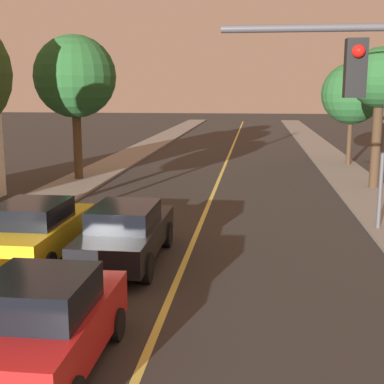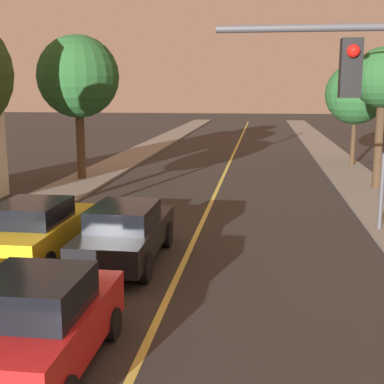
{
  "view_description": "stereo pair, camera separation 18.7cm",
  "coord_description": "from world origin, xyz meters",
  "views": [
    {
      "loc": [
        1.8,
        -3.26,
        4.55
      ],
      "look_at": [
        0.0,
        11.93,
        1.6
      ],
      "focal_mm": 50.0,
      "sensor_mm": 36.0,
      "label": 1
    },
    {
      "loc": [
        1.99,
        -3.24,
        4.55
      ],
      "look_at": [
        0.0,
        11.93,
        1.6
      ],
      "focal_mm": 50.0,
      "sensor_mm": 36.0,
      "label": 2
    }
  ],
  "objects": [
    {
      "name": "car_outer_lane_second",
      "position": [
        -3.94,
        9.85,
        0.86
      ],
      "size": [
        1.97,
        4.57,
        1.66
      ],
      "color": "gold",
      "rests_on": "ground"
    },
    {
      "name": "tree_right_near",
      "position": [
        7.36,
        29.41,
        4.28
      ],
      "size": [
        3.57,
        3.57,
        5.96
      ],
      "color": "#3D2B1C",
      "rests_on": "ground"
    },
    {
      "name": "sidewalk_left",
      "position": [
        -6.72,
        36.0,
        0.06
      ],
      "size": [
        2.5,
        80.0,
        0.12
      ],
      "color": "gray",
      "rests_on": "ground"
    },
    {
      "name": "streetlamp_right",
      "position": [
        5.43,
        14.16,
        4.92
      ],
      "size": [
        1.78,
        0.36,
        7.56
      ],
      "color": "#47474C",
      "rests_on": "ground"
    },
    {
      "name": "car_near_lane_second",
      "position": [
        -1.53,
        10.1,
        0.83
      ],
      "size": [
        1.9,
        4.8,
        1.59
      ],
      "color": "black",
      "rests_on": "ground"
    },
    {
      "name": "car_near_lane_front",
      "position": [
        -1.53,
        4.45,
        0.83
      ],
      "size": [
        1.95,
        3.86,
        1.68
      ],
      "color": "red",
      "rests_on": "ground"
    },
    {
      "name": "road_surface",
      "position": [
        0.0,
        36.0,
        0.01
      ],
      "size": [
        10.95,
        80.0,
        0.01
      ],
      "color": "#2D2B28",
      "rests_on": "ground"
    },
    {
      "name": "tree_left_near",
      "position": [
        -7.02,
        22.55,
        5.13
      ],
      "size": [
        4.01,
        4.01,
        7.05
      ],
      "color": "#4C3823",
      "rests_on": "ground"
    },
    {
      "name": "sidewalk_right",
      "position": [
        6.72,
        36.0,
        0.06
      ],
      "size": [
        2.5,
        80.0,
        0.12
      ],
      "color": "gray",
      "rests_on": "ground"
    },
    {
      "name": "tree_right_far",
      "position": [
        7.25,
        21.72,
        4.95
      ],
      "size": [
        2.67,
        2.67,
        6.28
      ],
      "color": "#3D2B1C",
      "rests_on": "ground"
    }
  ]
}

